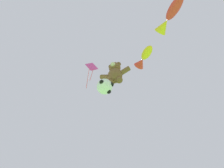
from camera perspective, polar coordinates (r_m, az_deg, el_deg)
teddy_bear_kite at (r=8.82m, az=1.09°, el=4.18°), size 1.89×0.83×1.92m
soccer_ball_kite at (r=7.82m, az=-2.76°, el=-0.98°), size 0.93×0.92×0.85m
fish_kite_goldfin at (r=9.96m, az=11.95°, el=9.70°), size 1.52×1.56×0.66m
fish_kite_crimson at (r=8.87m, az=20.80°, el=22.63°), size 1.73×1.80×0.65m
diamond_kite at (r=11.82m, az=-7.90°, el=5.87°), size 0.81×0.81×3.03m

